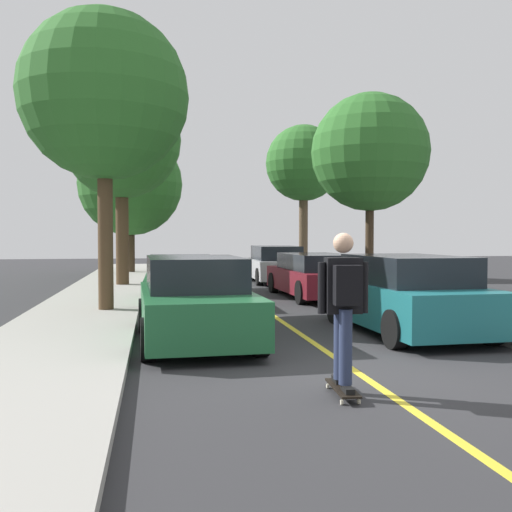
{
  "coord_description": "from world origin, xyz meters",
  "views": [
    {
      "loc": [
        -2.64,
        -7.24,
        1.83
      ],
      "look_at": [
        -0.17,
        7.05,
        1.31
      ],
      "focal_mm": 40.91,
      "sensor_mm": 36.0,
      "label": 1
    }
  ],
  "objects_px": {
    "parked_car_left_near": "(181,281)",
    "skateboard": "(343,388)",
    "parked_car_right_nearest": "(406,295)",
    "skateboarder": "(344,300)",
    "street_tree_left_far": "(130,184)",
    "street_tree_left_near": "(121,140)",
    "parked_car_right_far": "(275,264)",
    "parked_car_right_near": "(315,275)",
    "street_tree_right_near": "(304,164)",
    "street_tree_left_nearest": "(104,96)",
    "parked_car_left_nearest": "(195,302)",
    "street_tree_right_nearest": "(370,153)"
  },
  "relations": [
    {
      "from": "parked_car_right_far",
      "to": "parked_car_right_near",
      "type": "bearing_deg",
      "value": -89.97
    },
    {
      "from": "parked_car_left_near",
      "to": "street_tree_left_nearest",
      "type": "height_order",
      "value": "street_tree_left_nearest"
    },
    {
      "from": "street_tree_left_near",
      "to": "street_tree_right_near",
      "type": "distance_m",
      "value": 8.6
    },
    {
      "from": "street_tree_left_far",
      "to": "skateboarder",
      "type": "relative_size",
      "value": 3.69
    },
    {
      "from": "parked_car_left_nearest",
      "to": "street_tree_right_near",
      "type": "relative_size",
      "value": 0.63
    },
    {
      "from": "parked_car_left_nearest",
      "to": "street_tree_left_near",
      "type": "distance_m",
      "value": 11.66
    },
    {
      "from": "street_tree_right_near",
      "to": "street_tree_left_nearest",
      "type": "bearing_deg",
      "value": -124.14
    },
    {
      "from": "parked_car_left_near",
      "to": "street_tree_left_nearest",
      "type": "xyz_separation_m",
      "value": [
        -1.79,
        -1.6,
        4.33
      ]
    },
    {
      "from": "street_tree_left_far",
      "to": "street_tree_right_nearest",
      "type": "relative_size",
      "value": 1.09
    },
    {
      "from": "parked_car_right_far",
      "to": "street_tree_left_far",
      "type": "height_order",
      "value": "street_tree_left_far"
    },
    {
      "from": "parked_car_left_near",
      "to": "parked_car_right_nearest",
      "type": "bearing_deg",
      "value": -52.15
    },
    {
      "from": "parked_car_left_nearest",
      "to": "skateboarder",
      "type": "xyz_separation_m",
      "value": [
        1.42,
        -3.66,
        0.4
      ]
    },
    {
      "from": "street_tree_left_nearest",
      "to": "street_tree_left_far",
      "type": "distance_m",
      "value": 13.96
    },
    {
      "from": "street_tree_left_nearest",
      "to": "skateboard",
      "type": "height_order",
      "value": "street_tree_left_nearest"
    },
    {
      "from": "parked_car_left_near",
      "to": "skateboard",
      "type": "xyz_separation_m",
      "value": [
        1.42,
        -8.97,
        -0.56
      ]
    },
    {
      "from": "parked_car_right_nearest",
      "to": "street_tree_left_nearest",
      "type": "relative_size",
      "value": 0.63
    },
    {
      "from": "street_tree_left_nearest",
      "to": "parked_car_left_near",
      "type": "bearing_deg",
      "value": 41.77
    },
    {
      "from": "parked_car_right_nearest",
      "to": "skateboard",
      "type": "distance_m",
      "value": 4.69
    },
    {
      "from": "parked_car_right_near",
      "to": "street_tree_right_near",
      "type": "height_order",
      "value": "street_tree_right_near"
    },
    {
      "from": "street_tree_left_far",
      "to": "parked_car_right_nearest",
      "type": "bearing_deg",
      "value": -71.79
    },
    {
      "from": "parked_car_right_near",
      "to": "street_tree_left_near",
      "type": "bearing_deg",
      "value": 144.74
    },
    {
      "from": "street_tree_right_nearest",
      "to": "skateboarder",
      "type": "xyz_separation_m",
      "value": [
        -4.31,
        -10.51,
        -3.22
      ]
    },
    {
      "from": "parked_car_right_far",
      "to": "street_tree_left_nearest",
      "type": "distance_m",
      "value": 11.11
    },
    {
      "from": "parked_car_left_nearest",
      "to": "parked_car_right_nearest",
      "type": "xyz_separation_m",
      "value": [
        3.94,
        0.27,
        0.01
      ]
    },
    {
      "from": "parked_car_left_near",
      "to": "street_tree_left_far",
      "type": "relative_size",
      "value": 0.66
    },
    {
      "from": "parked_car_right_nearest",
      "to": "street_tree_left_nearest",
      "type": "height_order",
      "value": "street_tree_left_nearest"
    },
    {
      "from": "parked_car_right_near",
      "to": "skateboard",
      "type": "height_order",
      "value": "parked_car_right_near"
    },
    {
      "from": "skateboarder",
      "to": "street_tree_left_near",
      "type": "bearing_deg",
      "value": 102.61
    },
    {
      "from": "skateboard",
      "to": "street_tree_left_far",
      "type": "bearing_deg",
      "value": 98.55
    },
    {
      "from": "parked_car_left_nearest",
      "to": "parked_car_left_near",
      "type": "bearing_deg",
      "value": 89.98
    },
    {
      "from": "parked_car_right_far",
      "to": "parked_car_right_nearest",
      "type": "bearing_deg",
      "value": -89.99
    },
    {
      "from": "parked_car_right_nearest",
      "to": "street_tree_right_near",
      "type": "bearing_deg",
      "value": 83.0
    },
    {
      "from": "parked_car_right_nearest",
      "to": "skateboarder",
      "type": "xyz_separation_m",
      "value": [
        -2.52,
        -3.94,
        0.39
      ]
    },
    {
      "from": "parked_car_right_near",
      "to": "street_tree_left_nearest",
      "type": "distance_m",
      "value": 7.72
    },
    {
      "from": "parked_car_left_nearest",
      "to": "parked_car_left_near",
      "type": "relative_size",
      "value": 0.96
    },
    {
      "from": "street_tree_left_nearest",
      "to": "street_tree_left_far",
      "type": "relative_size",
      "value": 1.05
    },
    {
      "from": "parked_car_right_near",
      "to": "street_tree_right_nearest",
      "type": "relative_size",
      "value": 0.79
    },
    {
      "from": "skateboard",
      "to": "parked_car_left_near",
      "type": "bearing_deg",
      "value": 98.98
    },
    {
      "from": "street_tree_left_near",
      "to": "skateboarder",
      "type": "distance_m",
      "value": 15.2
    },
    {
      "from": "parked_car_right_far",
      "to": "street_tree_left_near",
      "type": "distance_m",
      "value": 7.39
    },
    {
      "from": "street_tree_left_nearest",
      "to": "street_tree_right_near",
      "type": "distance_m",
      "value": 13.39
    },
    {
      "from": "street_tree_left_far",
      "to": "skateboarder",
      "type": "bearing_deg",
      "value": -81.47
    },
    {
      "from": "parked_car_right_nearest",
      "to": "street_tree_left_near",
      "type": "height_order",
      "value": "street_tree_left_near"
    },
    {
      "from": "parked_car_right_near",
      "to": "street_tree_left_nearest",
      "type": "bearing_deg",
      "value": -153.5
    },
    {
      "from": "street_tree_left_near",
      "to": "skateboarder",
      "type": "bearing_deg",
      "value": -77.39
    },
    {
      "from": "parked_car_left_nearest",
      "to": "parked_car_right_nearest",
      "type": "relative_size",
      "value": 0.95
    },
    {
      "from": "parked_car_left_near",
      "to": "parked_car_right_far",
      "type": "xyz_separation_m",
      "value": [
        3.94,
        6.92,
        0.06
      ]
    },
    {
      "from": "parked_car_left_near",
      "to": "skateboard",
      "type": "distance_m",
      "value": 9.1
    },
    {
      "from": "parked_car_right_near",
      "to": "skateboarder",
      "type": "height_order",
      "value": "skateboarder"
    },
    {
      "from": "parked_car_right_nearest",
      "to": "parked_car_right_far",
      "type": "xyz_separation_m",
      "value": [
        -0.0,
        11.99,
        -0.01
      ]
    }
  ]
}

